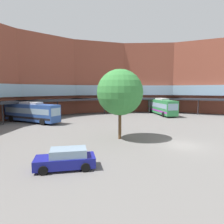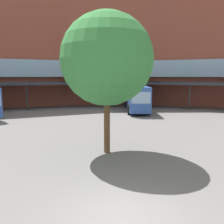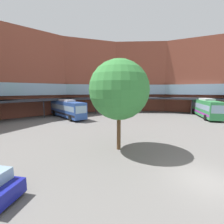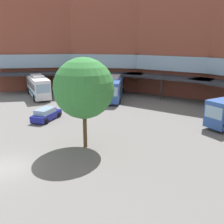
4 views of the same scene
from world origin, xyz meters
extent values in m
plane|color=slate|center=(0.00, 0.00, 0.00)|extent=(121.40, 121.40, 0.00)
cube|color=brown|center=(-19.75, 29.74, 8.97)|extent=(16.11, 13.49, 17.95)
cube|color=#8CADC6|center=(-19.42, 29.24, 5.74)|extent=(14.96, 12.84, 2.51)
cube|color=#282B33|center=(-16.99, 25.57, 3.59)|extent=(15.00, 11.82, 0.40)
cylinder|color=#2D2D33|center=(-16.10, 24.24, 1.79)|extent=(0.20, 0.20, 3.59)
cube|color=brown|center=(-29.59, 19.97, 8.97)|extent=(13.56, 16.08, 17.95)
cube|color=#8CADC6|center=(-29.09, 19.64, 5.74)|extent=(12.90, 14.94, 2.51)
cube|color=#282B33|center=(-25.45, 17.17, 3.59)|extent=(11.90, 14.96, 0.40)
cylinder|color=#2D2D33|center=(-24.12, 16.28, 1.79)|extent=(0.20, 0.20, 3.59)
cube|color=brown|center=(-34.97, 7.19, 8.97)|extent=(8.97, 16.24, 17.95)
cube|color=#8CADC6|center=(-34.38, 7.07, 5.74)|extent=(8.89, 14.79, 2.51)
cube|color=#282B33|center=(-30.07, 6.18, 3.59)|extent=(7.01, 15.84, 0.40)
cylinder|color=#2D2D33|center=(-28.50, 5.86, 1.79)|extent=(0.20, 0.20, 3.59)
cube|color=#8CADC6|center=(-0.56, 20.93, 2.20)|extent=(2.15, 0.48, 1.31)
cylinder|color=black|center=(-2.07, 22.53, 0.55)|extent=(0.48, 1.13, 1.10)
cube|color=white|center=(-26.08, 5.71, 1.92)|extent=(10.34, 2.90, 3.15)
cube|color=#8CADC6|center=(-26.08, 5.71, 2.30)|extent=(9.73, 2.92, 1.01)
cube|color=#267FBF|center=(-26.08, 5.71, 1.04)|extent=(10.14, 2.91, 0.38)
cube|color=#8CADC6|center=(-21.02, 5.92, 2.30)|extent=(0.21, 2.17, 1.38)
cube|color=#B2B2B7|center=(-26.08, 5.71, 3.68)|extent=(3.76, 1.88, 0.36)
cylinder|color=black|center=(-22.66, 7.09, 0.55)|extent=(1.11, 0.35, 1.10)
cylinder|color=black|center=(-22.55, 4.62, 0.55)|extent=(1.11, 0.35, 1.10)
cylinder|color=black|center=(-29.62, 6.79, 0.55)|extent=(1.11, 0.35, 1.10)
cylinder|color=black|center=(-29.51, 4.33, 0.55)|extent=(1.11, 0.35, 1.10)
cube|color=#2D519E|center=(-20.12, 17.56, 1.90)|extent=(11.58, 7.77, 3.10)
cube|color=#8CADC6|center=(-20.12, 17.56, 2.27)|extent=(10.98, 7.47, 0.99)
cube|color=#267FBF|center=(-20.12, 17.56, 1.03)|extent=(11.38, 7.68, 0.37)
cube|color=#8CADC6|center=(-14.95, 14.78, 2.27)|extent=(1.13, 1.96, 1.36)
cube|color=#B2B2B7|center=(-20.12, 17.56, 3.63)|extent=(4.56, 3.53, 0.36)
cylinder|color=black|center=(-15.99, 16.73, 0.55)|extent=(1.11, 0.79, 1.10)
cylinder|color=black|center=(-17.16, 14.57, 0.55)|extent=(1.11, 0.79, 1.10)
cylinder|color=black|center=(-23.08, 20.54, 0.55)|extent=(1.11, 0.79, 1.10)
cylinder|color=black|center=(-24.24, 18.38, 0.55)|extent=(1.11, 0.79, 1.10)
cube|color=navy|center=(-11.75, 4.94, 0.55)|extent=(4.49, 4.26, 0.75)
cube|color=#8CADC6|center=(-11.56, 4.78, 1.23)|extent=(3.03, 2.93, 0.60)
cylinder|color=black|center=(-13.43, 5.22, 0.33)|extent=(0.64, 0.60, 0.66)
cylinder|color=black|center=(-12.24, 6.58, 0.33)|extent=(0.64, 0.60, 0.66)
cylinder|color=black|center=(-11.25, 3.31, 0.33)|extent=(0.64, 0.60, 0.66)
cylinder|color=black|center=(-10.06, 4.66, 0.33)|extent=(0.64, 0.60, 0.66)
cylinder|color=brown|center=(-1.78, 7.00, 2.04)|extent=(0.36, 0.36, 4.08)
sphere|color=#38843D|center=(-1.78, 7.00, 5.57)|extent=(5.43, 5.43, 5.43)
camera|label=1|loc=(-21.06, -6.60, 5.87)|focal=32.11mm
camera|label=2|loc=(1.05, -7.74, 4.58)|focal=40.90mm
camera|label=3|loc=(-9.44, -4.76, 5.53)|focal=24.78mm
camera|label=4|loc=(20.31, 0.73, 9.75)|focal=42.05mm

